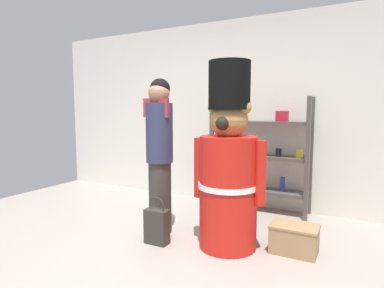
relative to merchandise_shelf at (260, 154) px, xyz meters
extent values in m
plane|color=#9E9389|center=(-0.42, -1.98, -0.76)|extent=(6.40, 6.40, 0.00)
cube|color=silver|center=(-0.42, 0.22, 0.54)|extent=(6.40, 0.12, 2.60)
cube|color=#4C4742|center=(-0.63, -0.15, 0.00)|extent=(0.05, 0.05, 1.51)
cube|color=#4C4742|center=(0.63, -0.15, 0.00)|extent=(0.05, 0.05, 1.51)
cube|color=#4C4742|center=(-0.63, 0.15, 0.00)|extent=(0.05, 0.05, 1.51)
cube|color=#4C4742|center=(0.63, 0.15, 0.00)|extent=(0.05, 0.05, 1.51)
cube|color=#4C4742|center=(0.00, 0.00, -0.49)|extent=(1.26, 0.30, 0.04)
cube|color=#4C4742|center=(0.00, 0.00, -0.03)|extent=(1.26, 0.30, 0.04)
cube|color=#4C4742|center=(0.00, 0.00, 0.42)|extent=(1.26, 0.30, 0.04)
cylinder|color=blue|center=(-0.51, 0.03, 0.03)|extent=(0.08, 0.08, 0.10)
cylinder|color=white|center=(-0.25, 0.02, 0.04)|extent=(0.08, 0.08, 0.10)
cylinder|color=green|center=(0.00, -0.01, 0.03)|extent=(0.07, 0.07, 0.09)
cylinder|color=black|center=(0.25, 0.00, 0.04)|extent=(0.08, 0.08, 0.11)
cylinder|color=yellow|center=(0.50, 0.04, 0.04)|extent=(0.09, 0.09, 0.10)
cylinder|color=silver|center=(-0.32, 0.03, -0.35)|extent=(0.06, 0.06, 0.23)
cylinder|color=navy|center=(0.31, 0.00, -0.37)|extent=(0.06, 0.06, 0.19)
cube|color=gold|center=(-0.29, 0.00, 0.50)|extent=(0.14, 0.11, 0.13)
cube|color=#B21E2D|center=(0.28, 0.00, 0.51)|extent=(0.14, 0.12, 0.13)
cylinder|color=red|center=(0.08, -1.31, -0.21)|extent=(0.56, 0.56, 1.10)
cylinder|color=white|center=(0.08, -1.31, -0.14)|extent=(0.58, 0.58, 0.05)
sphere|color=#A67841|center=(0.08, -1.31, 0.49)|extent=(0.36, 0.36, 0.36)
sphere|color=#A67841|center=(-0.08, -1.31, 0.61)|extent=(0.13, 0.13, 0.13)
sphere|color=#A67841|center=(0.23, -1.31, 0.61)|extent=(0.13, 0.13, 0.13)
cylinder|color=black|center=(0.08, -1.31, 0.82)|extent=(0.39, 0.39, 0.45)
cylinder|color=red|center=(-0.24, -1.31, 0.01)|extent=(0.11, 0.11, 0.60)
cylinder|color=red|center=(0.39, -1.31, 0.01)|extent=(0.11, 0.11, 0.60)
sphere|color=black|center=(0.08, -1.47, 0.46)|extent=(0.13, 0.13, 0.13)
cylinder|color=#38332D|center=(-0.73, -1.29, -0.37)|extent=(0.25, 0.25, 0.78)
cylinder|color=#2D3351|center=(-0.73, -1.29, 0.34)|extent=(0.29, 0.29, 0.64)
sphere|color=#A37556|center=(-0.73, -1.29, 0.76)|extent=(0.23, 0.23, 0.23)
cube|color=#993338|center=(-0.73, -1.35, 0.61)|extent=(0.31, 0.04, 0.20)
sphere|color=black|center=(-0.73, -1.27, 0.81)|extent=(0.22, 0.22, 0.22)
cube|color=#332D28|center=(-0.58, -1.57, -0.58)|extent=(0.24, 0.13, 0.35)
torus|color=#332D28|center=(-0.58, -1.57, -0.37)|extent=(0.18, 0.01, 0.18)
cube|color=#9E7A51|center=(0.68, -1.13, -0.64)|extent=(0.42, 0.29, 0.25)
cube|color=#9E7A51|center=(0.68, -1.13, -0.50)|extent=(0.44, 0.30, 0.02)
camera|label=1|loc=(1.21, -4.17, 0.58)|focal=30.09mm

